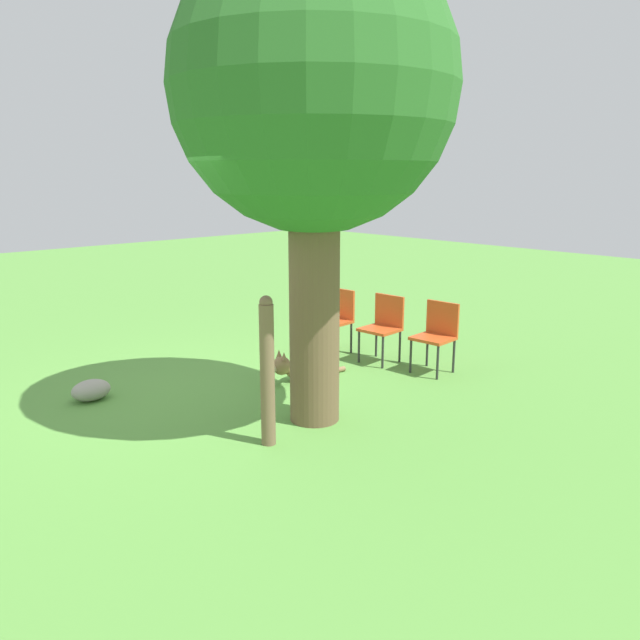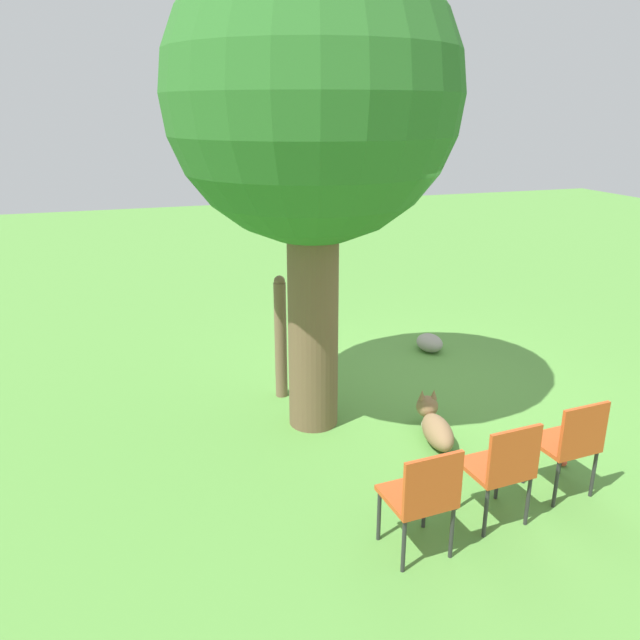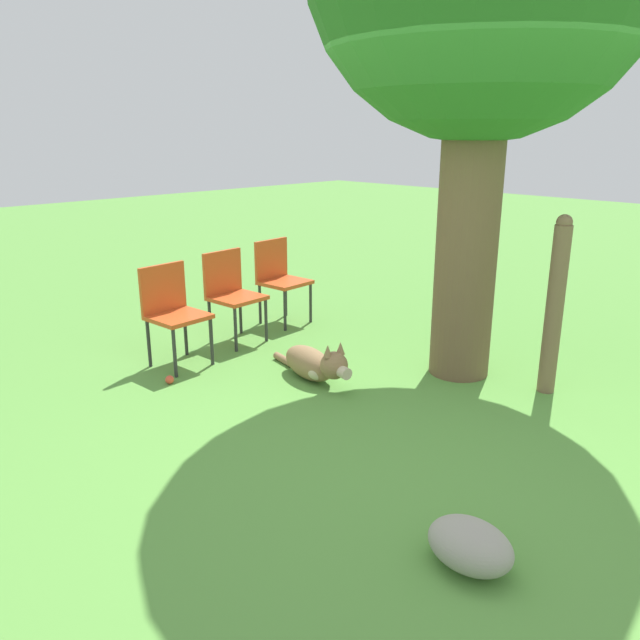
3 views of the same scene
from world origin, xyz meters
name	(u,v)px [view 1 (image 1 of 3)]	position (x,y,z in m)	size (l,w,h in m)	color
ground_plane	(223,398)	(0.00, 0.00, 0.00)	(30.00, 30.00, 0.00)	#56933D
oak_tree	(314,94)	(-0.34, 1.10, 3.04)	(2.56, 2.56, 4.39)	brown
dog	(302,368)	(-1.04, 0.11, 0.14)	(1.04, 0.37, 0.40)	olive
fence_post	(267,371)	(0.36, 1.24, 0.69)	(0.13, 0.13, 1.36)	brown
red_chair_0	(336,316)	(-2.16, -0.46, 0.50)	(0.45, 0.47, 0.85)	#D14C1E
red_chair_1	(384,323)	(-2.31, 0.26, 0.50)	(0.45, 0.47, 0.85)	#D14C1E
red_chair_2	(437,332)	(-2.46, 0.99, 0.50)	(0.45, 0.47, 0.85)	#D14C1E
tennis_ball	(302,350)	(-1.81, -0.74, 0.03)	(0.07, 0.07, 0.07)	#E54C33
garden_rock	(91,390)	(1.05, -0.92, 0.11)	(0.41, 0.31, 0.22)	gray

